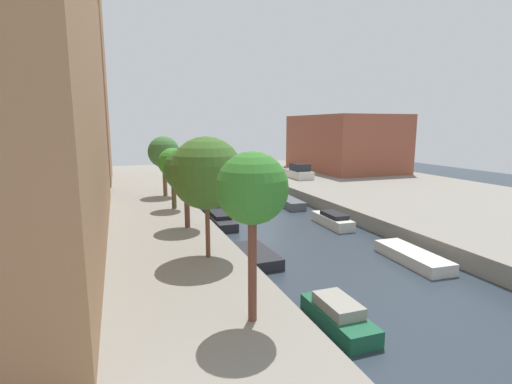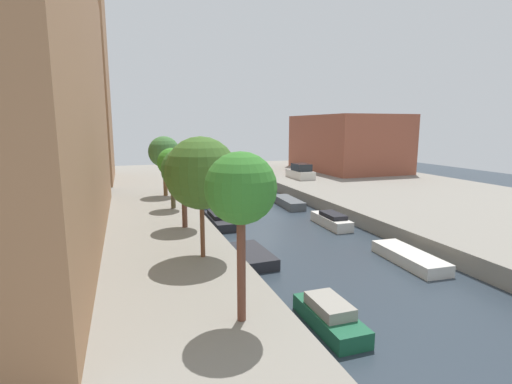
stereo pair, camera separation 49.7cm
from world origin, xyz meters
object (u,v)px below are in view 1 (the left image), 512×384
moored_boat_left_1 (256,256)px  moored_boat_left_2 (220,220)px  moored_boat_left_0 (338,315)px  moored_boat_left_4 (188,192)px  street_tree_0 (252,190)px  parked_car (299,172)px  street_tree_4 (164,152)px  low_block_right (344,143)px  moored_boat_right_2 (332,220)px  street_tree_2 (186,170)px  moored_boat_right_1 (412,257)px  moored_boat_left_5 (180,179)px  moored_boat_left_3 (208,202)px  apartment_tower_far (51,65)px  street_tree_1 (206,173)px  street_tree_3 (173,163)px  moored_boat_right_3 (289,202)px

moored_boat_left_1 → moored_boat_left_2: moored_boat_left_2 is taller
moored_boat_left_0 → moored_boat_left_4: size_ratio=0.79×
street_tree_0 → moored_boat_left_4: bearing=84.2°
parked_car → street_tree_4: bearing=-158.7°
low_block_right → moored_boat_right_2: bearing=-123.8°
street_tree_2 → moored_boat_right_1: bearing=-34.2°
parked_car → moored_boat_left_5: (-11.99, 8.46, -1.31)m
low_block_right → moored_boat_left_3: (-21.29, -12.80, -4.16)m
moored_boat_right_2 → moored_boat_left_1: bearing=-146.8°
street_tree_2 → moored_boat_left_5: (3.34, 25.27, -3.95)m
parked_car → moored_boat_right_1: 24.30m
apartment_tower_far → street_tree_1: 30.56m
low_block_right → street_tree_3: 30.00m
street_tree_3 → moored_boat_left_0: 17.34m
moored_boat_left_0 → moored_boat_right_1: moored_boat_left_0 is taller
apartment_tower_far → street_tree_0: (9.33, -34.04, -7.77)m
moored_boat_right_1 → low_block_right: bearing=63.8°
low_block_right → moored_boat_left_0: 40.13m
moored_boat_left_3 → low_block_right: bearing=31.0°
low_block_right → moored_boat_right_3: size_ratio=3.27×
moored_boat_left_0 → parked_car: bearing=66.6°
street_tree_1 → moored_boat_right_1: bearing=-8.3°
street_tree_1 → moored_boat_right_2: size_ratio=1.34×
low_block_right → street_tree_4: low_block_right is taller
moored_boat_right_3 → low_block_right: bearing=45.2°
low_block_right → moored_boat_right_3: low_block_right is taller
street_tree_0 → street_tree_1: 6.05m
moored_boat_left_4 → street_tree_3: bearing=-104.6°
parked_car → moored_boat_right_3: bearing=-120.7°
parked_car → moored_boat_left_4: size_ratio=0.96×
parked_car → moored_boat_left_2: (-12.45, -13.22, -1.33)m
street_tree_1 → moored_boat_right_2: 12.58m
street_tree_0 → moored_boat_right_1: (10.16, 4.57, -4.72)m
street_tree_2 → moored_boat_left_1: (2.76, -4.06, -4.05)m
street_tree_3 → moored_boat_left_3: bearing=51.6°
street_tree_3 → moored_boat_right_2: (10.07, -4.76, -3.80)m
moored_boat_left_5 → parked_car: bearing=-35.2°
parked_car → moored_boat_right_1: size_ratio=0.91×
street_tree_2 → moored_boat_left_5: bearing=82.5°
street_tree_2 → moored_boat_right_1: (10.16, -6.89, -4.04)m
moored_boat_left_0 → apartment_tower_far: bearing=110.5°
low_block_right → moored_boat_right_1: bearing=-116.2°
moored_boat_left_1 → moored_boat_left_4: (0.03, 20.22, 0.05)m
street_tree_1 → street_tree_3: 10.92m
apartment_tower_far → moored_boat_left_0: apartment_tower_far is taller
moored_boat_left_4 → moored_boat_right_1: 24.20m
moored_boat_left_4 → moored_boat_right_1: (7.38, -23.05, -0.04)m
street_tree_2 → parked_car: 22.90m
apartment_tower_far → parked_car: (24.66, -5.76, -11.08)m
parked_car → moored_boat_left_5: bearing=144.8°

